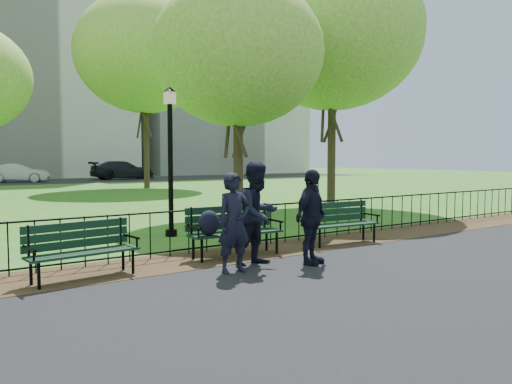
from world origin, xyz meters
TOP-DOWN VIEW (x-y plane):
  - ground at (0.00, 0.00)m, footprint 120.00×120.00m
  - asphalt_path at (0.00, -3.40)m, footprint 60.00×9.20m
  - dirt_strip at (0.00, 1.50)m, footprint 60.00×1.60m
  - iron_fence at (0.00, 2.00)m, footprint 24.06×0.06m
  - apartment_east at (26.00, 48.00)m, footprint 20.00×15.00m
  - park_bench_main at (-0.22, 1.32)m, footprint 1.90×0.69m
  - park_bench_left_a at (-2.87, 1.24)m, footprint 1.76×0.73m
  - park_bench_right_a at (2.72, 1.23)m, footprint 1.80×0.69m
  - lamppost at (0.13, 4.34)m, footprint 0.32×0.32m
  - tree_near_e at (3.29, 6.23)m, footprint 5.23×5.23m
  - tree_mid_e at (8.39, 7.48)m, footprint 6.83×6.83m
  - tree_far_e at (7.09, 22.59)m, footprint 8.51×8.51m
  - person_left at (-0.69, 0.19)m, footprint 0.62×0.42m
  - person_mid at (-0.04, 0.44)m, footprint 0.95×0.61m
  - person_right at (0.78, -0.04)m, footprint 1.07×0.76m
  - sedan_silver at (1.83, 34.71)m, footprint 4.55×2.98m
  - sedan_dark at (10.15, 35.28)m, footprint 5.44×2.21m

SIDE VIEW (x-z plane):
  - ground at x=0.00m, z-range 0.00..0.00m
  - asphalt_path at x=0.00m, z-range 0.00..0.01m
  - dirt_strip at x=0.00m, z-range 0.01..0.02m
  - iron_fence at x=0.00m, z-range 0.00..1.00m
  - park_bench_left_a at x=-2.87m, z-range 0.07..1.04m
  - park_bench_right_a at x=2.72m, z-range 0.07..1.07m
  - park_bench_main at x=-0.22m, z-range 0.12..1.18m
  - sedan_silver at x=1.83m, z-range 0.01..1.43m
  - sedan_dark at x=10.15m, z-range 0.01..1.59m
  - person_left at x=-0.69m, z-range 0.01..1.67m
  - person_right at x=0.78m, z-range 0.01..1.70m
  - person_mid at x=-0.04m, z-range 0.01..1.84m
  - lamppost at x=0.13m, z-range 0.16..3.75m
  - tree_near_e at x=3.29m, z-range 1.41..8.70m
  - tree_mid_e at x=8.39m, z-range 1.85..11.36m
  - tree_far_e at x=7.09m, z-range 2.31..14.16m
  - apartment_east at x=26.00m, z-range 0.00..24.00m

